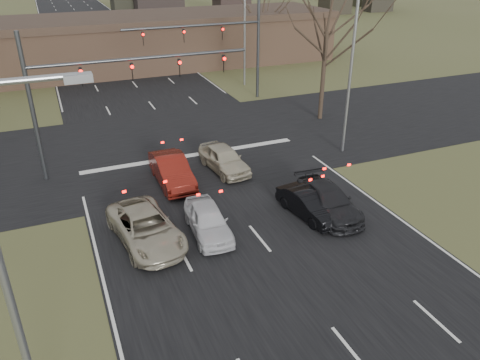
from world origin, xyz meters
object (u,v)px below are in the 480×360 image
at_px(mast_arm_far, 226,39).
at_px(streetlight_right_far, 243,23).
at_px(car_black_hatch, 309,204).
at_px(car_white_sedan, 208,220).
at_px(building, 138,41).
at_px(car_charcoal_sedan, 328,201).
at_px(car_red_ahead, 172,170).
at_px(car_silver_ahead, 224,159).
at_px(streetlight_left, 15,280).
at_px(car_silver_suv, 146,228).
at_px(mast_arm_near, 94,84).
at_px(streetlight_right_near, 349,63).

relative_size(mast_arm_far, streetlight_right_far, 1.11).
relative_size(streetlight_right_far, car_black_hatch, 2.64).
bearing_deg(car_white_sedan, building, 86.98).
bearing_deg(car_charcoal_sedan, car_red_ahead, 139.01).
bearing_deg(car_silver_ahead, streetlight_left, -130.96).
height_order(car_silver_suv, car_white_sedan, car_silver_suv).
distance_m(streetlight_left, streetlight_right_far, 35.92).
xyz_separation_m(mast_arm_near, car_white_sedan, (3.27, -8.69, -4.40)).
xyz_separation_m(streetlight_left, streetlight_right_near, (17.64, 14.00, 0.00)).
bearing_deg(car_silver_ahead, car_red_ahead, -178.10).
distance_m(car_silver_suv, car_white_sedan, 2.74).
relative_size(streetlight_right_near, car_red_ahead, 2.17).
bearing_deg(car_silver_suv, car_charcoal_sedan, -13.75).
bearing_deg(streetlight_left, car_black_hatch, 33.82).
bearing_deg(car_red_ahead, mast_arm_near, 134.35).
bearing_deg(streetlight_left, streetlight_right_near, 38.43).
bearing_deg(mast_arm_far, streetlight_right_far, 51.89).
relative_size(streetlight_right_far, car_silver_ahead, 2.36).
bearing_deg(building, car_charcoal_sedan, -86.65).
xyz_separation_m(car_silver_suv, car_silver_ahead, (5.75, 5.54, 0.02)).
xyz_separation_m(streetlight_left, car_silver_ahead, (9.91, 14.26, -4.87)).
bearing_deg(car_charcoal_sedan, streetlight_right_near, 55.58).
height_order(building, streetlight_right_near, streetlight_right_near).
height_order(streetlight_right_far, car_charcoal_sedan, streetlight_right_far).
bearing_deg(streetlight_right_far, car_charcoal_sedan, -102.92).
height_order(mast_arm_far, car_white_sedan, mast_arm_far).
bearing_deg(car_black_hatch, streetlight_left, -154.15).
relative_size(car_white_sedan, car_black_hatch, 1.05).
bearing_deg(car_silver_suv, car_red_ahead, 55.77).
xyz_separation_m(building, car_charcoal_sedan, (2.00, -34.20, -2.00)).
relative_size(streetlight_right_far, car_white_sedan, 2.53).
distance_m(mast_arm_near, mast_arm_far, 15.17).
xyz_separation_m(car_silver_suv, car_white_sedan, (2.71, -0.41, -0.03)).
relative_size(car_white_sedan, car_charcoal_sedan, 0.86).
bearing_deg(building, car_black_hatch, -88.32).
relative_size(streetlight_right_near, car_white_sedan, 2.53).
bearing_deg(streetlight_right_far, car_silver_ahead, -116.21).
xyz_separation_m(car_charcoal_sedan, car_silver_ahead, (-2.92, 6.46, 0.05)).
relative_size(streetlight_left, car_white_sedan, 2.53).
xyz_separation_m(car_silver_suv, car_charcoal_sedan, (8.67, -0.92, -0.04)).
relative_size(mast_arm_far, car_black_hatch, 2.94).
xyz_separation_m(mast_arm_far, car_silver_suv, (-10.85, -18.28, -4.31)).
xyz_separation_m(streetlight_right_near, streetlight_right_far, (0.50, 17.00, 0.00)).
relative_size(building, streetlight_left, 4.24).
relative_size(car_silver_suv, car_silver_ahead, 1.20).
distance_m(mast_arm_far, car_white_sedan, 20.85).
bearing_deg(car_white_sedan, streetlight_left, -125.87).
height_order(mast_arm_near, car_black_hatch, mast_arm_near).
distance_m(streetlight_right_near, car_black_hatch, 9.77).
xyz_separation_m(mast_arm_near, streetlight_right_far, (14.55, 14.00, 0.51)).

